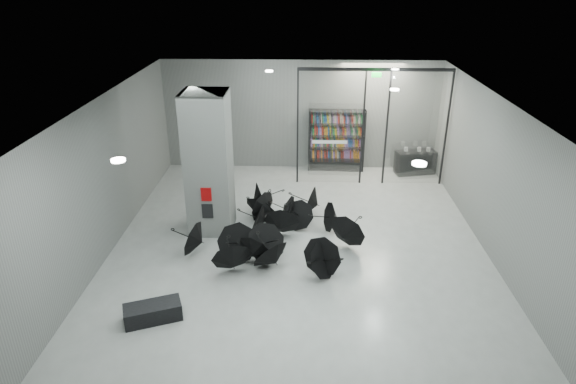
{
  "coord_description": "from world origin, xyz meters",
  "views": [
    {
      "loc": [
        0.08,
        -10.67,
        6.88
      ],
      "look_at": [
        -0.3,
        1.5,
        1.4
      ],
      "focal_mm": 30.91,
      "sensor_mm": 36.0,
      "label": 1
    }
  ],
  "objects_px": {
    "column": "(209,164)",
    "bench": "(153,312)",
    "umbrella_cluster": "(277,234)",
    "bookshelf": "(336,141)",
    "shop_counter": "(415,162)"
  },
  "relations": [
    {
      "from": "bookshelf",
      "to": "umbrella_cluster",
      "type": "xyz_separation_m",
      "value": [
        -1.9,
        -5.63,
        -0.83
      ]
    },
    {
      "from": "column",
      "to": "shop_counter",
      "type": "distance_m",
      "value": 8.2
    },
    {
      "from": "column",
      "to": "bookshelf",
      "type": "relative_size",
      "value": 1.76
    },
    {
      "from": "bench",
      "to": "umbrella_cluster",
      "type": "distance_m",
      "value": 4.13
    },
    {
      "from": "bench",
      "to": "column",
      "type": "bearing_deg",
      "value": 61.04
    },
    {
      "from": "column",
      "to": "shop_counter",
      "type": "xyz_separation_m",
      "value": [
        6.71,
        4.46,
        -1.57
      ]
    },
    {
      "from": "column",
      "to": "umbrella_cluster",
      "type": "bearing_deg",
      "value": -24.66
    },
    {
      "from": "bench",
      "to": "bookshelf",
      "type": "bearing_deg",
      "value": 42.69
    },
    {
      "from": "umbrella_cluster",
      "to": "bench",
      "type": "bearing_deg",
      "value": -127.2
    },
    {
      "from": "bookshelf",
      "to": "umbrella_cluster",
      "type": "height_order",
      "value": "bookshelf"
    },
    {
      "from": "column",
      "to": "bookshelf",
      "type": "bearing_deg",
      "value": 51.21
    },
    {
      "from": "column",
      "to": "bench",
      "type": "height_order",
      "value": "column"
    },
    {
      "from": "column",
      "to": "umbrella_cluster",
      "type": "height_order",
      "value": "column"
    },
    {
      "from": "bench",
      "to": "shop_counter",
      "type": "bearing_deg",
      "value": 28.75
    },
    {
      "from": "bench",
      "to": "bookshelf",
      "type": "height_order",
      "value": "bookshelf"
    }
  ]
}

